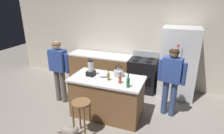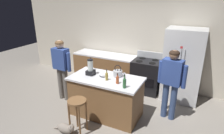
{
  "view_description": "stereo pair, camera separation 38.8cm",
  "coord_description": "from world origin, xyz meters",
  "px_view_note": "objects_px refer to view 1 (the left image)",
  "views": [
    {
      "loc": [
        1.41,
        -3.45,
        2.55
      ],
      "look_at": [
        0.0,
        0.3,
        1.05
      ],
      "focal_mm": 30.64,
      "sensor_mm": 36.0,
      "label": 1
    },
    {
      "loc": [
        1.77,
        -3.3,
        2.55
      ],
      "look_at": [
        0.0,
        0.3,
        1.05
      ],
      "focal_mm": 30.64,
      "sensor_mm": 36.0,
      "label": 2
    }
  ],
  "objects_px": {
    "person_by_island_left": "(59,66)",
    "bottle_cooking_sauce": "(120,80)",
    "stove_range": "(143,74)",
    "bottle_olive_oil": "(128,82)",
    "bottle_wine": "(90,66)",
    "tea_kettle": "(119,73)",
    "refrigerator": "(178,63)",
    "person_by_sink_right": "(171,76)",
    "blender_appliance": "(91,69)",
    "mixing_bowl": "(104,75)",
    "cat": "(69,131)",
    "bottle_vinegar": "(108,76)",
    "kitchen_island": "(107,97)",
    "bar_stool": "(81,109)"
  },
  "relations": [
    {
      "from": "kitchen_island",
      "to": "mixing_bowl",
      "type": "height_order",
      "value": "mixing_bowl"
    },
    {
      "from": "person_by_island_left",
      "to": "mixing_bowl",
      "type": "height_order",
      "value": "person_by_island_left"
    },
    {
      "from": "mixing_bowl",
      "to": "bottle_vinegar",
      "type": "bearing_deg",
      "value": -41.76
    },
    {
      "from": "cat",
      "to": "bar_stool",
      "type": "bearing_deg",
      "value": 35.81
    },
    {
      "from": "person_by_island_left",
      "to": "bottle_vinegar",
      "type": "distance_m",
      "value": 1.41
    },
    {
      "from": "person_by_island_left",
      "to": "blender_appliance",
      "type": "xyz_separation_m",
      "value": [
        0.94,
        -0.13,
        0.11
      ]
    },
    {
      "from": "bottle_olive_oil",
      "to": "cat",
      "type": "bearing_deg",
      "value": -145.01
    },
    {
      "from": "refrigerator",
      "to": "mixing_bowl",
      "type": "xyz_separation_m",
      "value": [
        -1.47,
        -1.44,
        0.03
      ]
    },
    {
      "from": "kitchen_island",
      "to": "bottle_olive_oil",
      "type": "bearing_deg",
      "value": -25.35
    },
    {
      "from": "person_by_sink_right",
      "to": "bottle_olive_oil",
      "type": "distance_m",
      "value": 1.06
    },
    {
      "from": "bottle_wine",
      "to": "stove_range",
      "type": "bearing_deg",
      "value": 51.93
    },
    {
      "from": "bottle_wine",
      "to": "mixing_bowl",
      "type": "distance_m",
      "value": 0.48
    },
    {
      "from": "person_by_sink_right",
      "to": "mixing_bowl",
      "type": "bearing_deg",
      "value": -162.44
    },
    {
      "from": "refrigerator",
      "to": "bar_stool",
      "type": "distance_m",
      "value": 2.8
    },
    {
      "from": "refrigerator",
      "to": "person_by_sink_right",
      "type": "bearing_deg",
      "value": -95.56
    },
    {
      "from": "bottle_vinegar",
      "to": "bottle_cooking_sauce",
      "type": "distance_m",
      "value": 0.27
    },
    {
      "from": "person_by_sink_right",
      "to": "tea_kettle",
      "type": "relative_size",
      "value": 5.65
    },
    {
      "from": "stove_range",
      "to": "bottle_cooking_sauce",
      "type": "height_order",
      "value": "bottle_cooking_sauce"
    },
    {
      "from": "person_by_sink_right",
      "to": "bottle_cooking_sauce",
      "type": "distance_m",
      "value": 1.14
    },
    {
      "from": "bar_stool",
      "to": "person_by_island_left",
      "type": "bearing_deg",
      "value": 140.5
    },
    {
      "from": "mixing_bowl",
      "to": "blender_appliance",
      "type": "bearing_deg",
      "value": -170.63
    },
    {
      "from": "stove_range",
      "to": "bottle_olive_oil",
      "type": "xyz_separation_m",
      "value": [
        0.07,
        -1.78,
        0.54
      ]
    },
    {
      "from": "cat",
      "to": "tea_kettle",
      "type": "bearing_deg",
      "value": 60.7
    },
    {
      "from": "bottle_cooking_sauce",
      "to": "person_by_sink_right",
      "type": "bearing_deg",
      "value": 33.88
    },
    {
      "from": "person_by_island_left",
      "to": "stove_range",
      "type": "bearing_deg",
      "value": 37.51
    },
    {
      "from": "bottle_olive_oil",
      "to": "tea_kettle",
      "type": "bearing_deg",
      "value": 127.86
    },
    {
      "from": "person_by_sink_right",
      "to": "bar_stool",
      "type": "xyz_separation_m",
      "value": [
        -1.49,
        -1.27,
        -0.39
      ]
    },
    {
      "from": "stove_range",
      "to": "bottle_wine",
      "type": "xyz_separation_m",
      "value": [
        -1.0,
        -1.27,
        0.56
      ]
    },
    {
      "from": "person_by_island_left",
      "to": "tea_kettle",
      "type": "bearing_deg",
      "value": 1.15
    },
    {
      "from": "tea_kettle",
      "to": "person_by_sink_right",
      "type": "bearing_deg",
      "value": 16.49
    },
    {
      "from": "person_by_sink_right",
      "to": "bottle_wine",
      "type": "distance_m",
      "value": 1.83
    },
    {
      "from": "refrigerator",
      "to": "bar_stool",
      "type": "relative_size",
      "value": 2.59
    },
    {
      "from": "mixing_bowl",
      "to": "refrigerator",
      "type": "bearing_deg",
      "value": 44.25
    },
    {
      "from": "stove_range",
      "to": "bottle_vinegar",
      "type": "distance_m",
      "value": 1.74
    },
    {
      "from": "cat",
      "to": "mixing_bowl",
      "type": "distance_m",
      "value": 1.34
    },
    {
      "from": "refrigerator",
      "to": "person_by_island_left",
      "type": "xyz_separation_m",
      "value": [
        -2.7,
        -1.35,
        0.03
      ]
    },
    {
      "from": "refrigerator",
      "to": "cat",
      "type": "distance_m",
      "value": 3.12
    },
    {
      "from": "refrigerator",
      "to": "blender_appliance",
      "type": "distance_m",
      "value": 2.31
    },
    {
      "from": "refrigerator",
      "to": "bar_stool",
      "type": "bearing_deg",
      "value": -124.94
    },
    {
      "from": "bottle_wine",
      "to": "tea_kettle",
      "type": "bearing_deg",
      "value": -5.69
    },
    {
      "from": "cat",
      "to": "person_by_island_left",
      "type": "bearing_deg",
      "value": 130.31
    },
    {
      "from": "person_by_island_left",
      "to": "bottle_wine",
      "type": "height_order",
      "value": "person_by_island_left"
    },
    {
      "from": "tea_kettle",
      "to": "cat",
      "type": "bearing_deg",
      "value": -119.3
    },
    {
      "from": "refrigerator",
      "to": "stove_range",
      "type": "xyz_separation_m",
      "value": [
        -0.91,
        0.02,
        -0.46
      ]
    },
    {
      "from": "person_by_island_left",
      "to": "tea_kettle",
      "type": "xyz_separation_m",
      "value": [
        1.53,
        0.03,
        0.03
      ]
    },
    {
      "from": "stove_range",
      "to": "person_by_sink_right",
      "type": "xyz_separation_m",
      "value": [
        0.81,
        -1.03,
        0.48
      ]
    },
    {
      "from": "person_by_island_left",
      "to": "bottle_cooking_sauce",
      "type": "relative_size",
      "value": 7.25
    },
    {
      "from": "bottle_cooking_sauce",
      "to": "kitchen_island",
      "type": "bearing_deg",
      "value": 157.97
    },
    {
      "from": "person_by_sink_right",
      "to": "bottle_vinegar",
      "type": "distance_m",
      "value": 1.35
    },
    {
      "from": "bar_stool",
      "to": "bottle_vinegar",
      "type": "relative_size",
      "value": 3.02
    }
  ]
}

